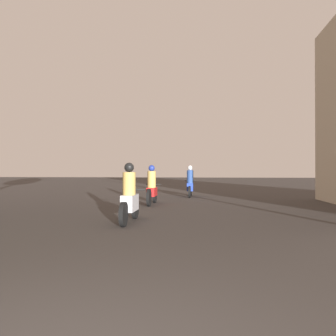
# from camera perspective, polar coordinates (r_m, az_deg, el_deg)

# --- Properties ---
(motorcycle_silver) EXTENTS (0.60, 1.87, 1.50)m
(motorcycle_silver) POSITION_cam_1_polar(r_m,az_deg,el_deg) (8.30, -6.70, -5.26)
(motorcycle_silver) COLOR black
(motorcycle_silver) RESTS_ON ground_plane
(motorcycle_red) EXTENTS (0.60, 2.02, 1.52)m
(motorcycle_red) POSITION_cam_1_polar(r_m,az_deg,el_deg) (12.63, -2.83, -3.60)
(motorcycle_red) COLOR black
(motorcycle_red) RESTS_ON ground_plane
(motorcycle_blue) EXTENTS (0.60, 2.05, 1.56)m
(motorcycle_blue) POSITION_cam_1_polar(r_m,az_deg,el_deg) (16.50, 3.88, -2.78)
(motorcycle_blue) COLOR black
(motorcycle_blue) RESTS_ON ground_plane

